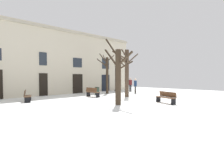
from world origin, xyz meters
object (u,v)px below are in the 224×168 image
(bench_near_center_tree, at_px, (27,96))
(bench_facing_shops, at_px, (92,92))
(tree_foreground, at_px, (107,73))
(person_by_shop_door, at_px, (130,84))
(bench_back_to_back_right, at_px, (166,97))
(person_near_bench, at_px, (135,85))
(tree_near_facade, at_px, (126,71))
(streetlamp, at_px, (115,74))
(tree_left_of_center, at_px, (118,74))
(litter_bin, at_px, (97,91))

(bench_near_center_tree, xyz_separation_m, bench_facing_shops, (5.85, -1.11, 0.00))
(tree_foreground, height_order, person_by_shop_door, tree_foreground)
(bench_back_to_back_right, xyz_separation_m, person_near_bench, (5.06, 6.61, 0.53))
(tree_near_facade, distance_m, person_by_shop_door, 6.97)
(bench_facing_shops, bearing_deg, streetlamp, -62.28)
(bench_near_center_tree, relative_size, bench_back_to_back_right, 0.98)
(bench_facing_shops, xyz_separation_m, person_by_shop_door, (7.85, 1.52, 0.55))
(tree_left_of_center, height_order, litter_bin, tree_left_of_center)
(tree_near_facade, height_order, person_near_bench, tree_near_facade)
(streetlamp, height_order, person_by_shop_door, streetlamp)
(bench_facing_shops, height_order, bench_back_to_back_right, bench_facing_shops)
(litter_bin, distance_m, person_by_shop_door, 6.03)
(streetlamp, bearing_deg, tree_near_facade, -128.82)
(litter_bin, relative_size, person_near_bench, 0.47)
(tree_left_of_center, relative_size, tree_near_facade, 0.99)
(bench_back_to_back_right, height_order, person_near_bench, person_near_bench)
(tree_left_of_center, distance_m, litter_bin, 8.00)
(tree_left_of_center, bearing_deg, person_near_bench, 29.38)
(streetlamp, bearing_deg, tree_left_of_center, -136.49)
(tree_near_facade, height_order, bench_facing_shops, tree_near_facade)
(bench_facing_shops, relative_size, bench_back_to_back_right, 0.90)
(tree_near_facade, bearing_deg, litter_bin, 96.50)
(tree_near_facade, bearing_deg, bench_near_center_tree, 156.74)
(tree_near_facade, bearing_deg, tree_left_of_center, -146.75)
(tree_foreground, height_order, bench_near_center_tree, tree_foreground)
(tree_foreground, xyz_separation_m, bench_facing_shops, (-3.50, -1.52, -1.92))
(tree_foreground, xyz_separation_m, streetlamp, (3.25, 1.65, -0.02))
(tree_foreground, distance_m, person_by_shop_door, 4.56)
(tree_foreground, relative_size, person_near_bench, 2.60)
(person_by_shop_door, height_order, person_near_bench, person_by_shop_door)
(litter_bin, height_order, person_by_shop_door, person_by_shop_door)
(tree_foreground, height_order, bench_facing_shops, tree_foreground)
(tree_foreground, relative_size, streetlamp, 1.19)
(person_by_shop_door, relative_size, person_near_bench, 1.02)
(bench_near_center_tree, relative_size, person_near_bench, 1.01)
(tree_left_of_center, distance_m, person_near_bench, 9.37)
(bench_near_center_tree, height_order, person_near_bench, person_near_bench)
(bench_facing_shops, bearing_deg, person_near_bench, -94.71)
(tree_left_of_center, height_order, bench_near_center_tree, tree_left_of_center)
(tree_near_facade, xyz_separation_m, streetlamp, (4.47, 5.55, -0.17))
(bench_near_center_tree, bearing_deg, tree_near_facade, -87.79)
(streetlamp, distance_m, person_by_shop_door, 2.40)
(tree_near_facade, bearing_deg, bench_facing_shops, 133.72)
(tree_foreground, height_order, person_near_bench, tree_foreground)
(person_near_bench, bearing_deg, tree_left_of_center, -167.33)
(streetlamp, xyz_separation_m, litter_bin, (-4.90, -1.80, -1.93))
(tree_left_of_center, relative_size, person_by_shop_door, 2.63)
(bench_facing_shops, xyz_separation_m, person_near_bench, (5.91, -0.75, 0.52))
(person_by_shop_door, bearing_deg, streetlamp, -33.64)
(person_by_shop_door, bearing_deg, tree_near_facade, 57.57)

